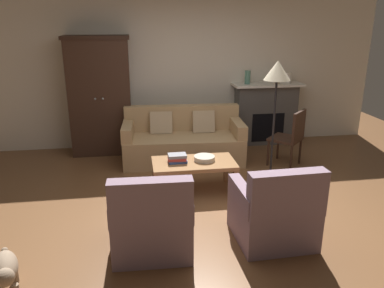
{
  "coord_description": "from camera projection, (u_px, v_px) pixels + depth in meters",
  "views": [
    {
      "loc": [
        -0.83,
        -4.28,
        2.23
      ],
      "look_at": [
        -0.06,
        0.75,
        0.55
      ],
      "focal_mm": 35.64,
      "sensor_mm": 36.0,
      "label": 1
    }
  ],
  "objects": [
    {
      "name": "ground_plane",
      "position": [
        206.0,
        203.0,
        4.83
      ],
      "size": [
        9.6,
        9.6,
        0.0
      ],
      "primitive_type": "plane",
      "color": "brown"
    },
    {
      "name": "back_wall",
      "position": [
        180.0,
        67.0,
        6.79
      ],
      "size": [
        7.2,
        0.1,
        2.8
      ],
      "primitive_type": "cube",
      "color": "silver",
      "rests_on": "ground"
    },
    {
      "name": "fireplace",
      "position": [
        265.0,
        113.0,
        7.03
      ],
      "size": [
        1.26,
        0.48,
        1.12
      ],
      "color": "#4C4947",
      "rests_on": "ground"
    },
    {
      "name": "armoire",
      "position": [
        100.0,
        96.0,
        6.41
      ],
      "size": [
        1.06,
        0.57,
        1.97
      ],
      "color": "#382319",
      "rests_on": "ground"
    },
    {
      "name": "couch",
      "position": [
        183.0,
        142.0,
        6.22
      ],
      "size": [
        1.96,
        0.96,
        0.86
      ],
      "color": "tan",
      "rests_on": "ground"
    },
    {
      "name": "coffee_table",
      "position": [
        194.0,
        165.0,
        5.08
      ],
      "size": [
        1.1,
        0.6,
        0.42
      ],
      "color": "olive",
      "rests_on": "ground"
    },
    {
      "name": "fruit_bowl",
      "position": [
        204.0,
        158.0,
        5.09
      ],
      "size": [
        0.28,
        0.28,
        0.06
      ],
      "primitive_type": "cylinder",
      "color": "beige",
      "rests_on": "coffee_table"
    },
    {
      "name": "book_stack",
      "position": [
        177.0,
        158.0,
        5.03
      ],
      "size": [
        0.25,
        0.18,
        0.11
      ],
      "color": "#38569E",
      "rests_on": "coffee_table"
    },
    {
      "name": "mantel_vase_jade",
      "position": [
        247.0,
        77.0,
        6.75
      ],
      "size": [
        0.1,
        0.1,
        0.24
      ],
      "primitive_type": "cylinder",
      "color": "slate",
      "rests_on": "fireplace"
    },
    {
      "name": "mantel_vase_bronze",
      "position": [
        278.0,
        76.0,
        6.83
      ],
      "size": [
        0.1,
        0.1,
        0.25
      ],
      "primitive_type": "cylinder",
      "color": "olive",
      "rests_on": "fireplace"
    },
    {
      "name": "mantel_vase_cream",
      "position": [
        288.0,
        78.0,
        6.87
      ],
      "size": [
        0.12,
        0.12,
        0.19
      ],
      "primitive_type": "cylinder",
      "color": "beige",
      "rests_on": "fireplace"
    },
    {
      "name": "armchair_near_left",
      "position": [
        152.0,
        222.0,
        3.77
      ],
      "size": [
        0.81,
        0.8,
        0.88
      ],
      "color": "gray",
      "rests_on": "ground"
    },
    {
      "name": "armchair_near_right",
      "position": [
        274.0,
        213.0,
        3.94
      ],
      "size": [
        0.8,
        0.79,
        0.88
      ],
      "color": "gray",
      "rests_on": "ground"
    },
    {
      "name": "side_chair_wooden",
      "position": [
        291.0,
        135.0,
        5.91
      ],
      "size": [
        0.62,
        0.62,
        0.9
      ],
      "color": "#382319",
      "rests_on": "ground"
    },
    {
      "name": "floor_lamp",
      "position": [
        277.0,
        78.0,
        5.08
      ],
      "size": [
        0.36,
        0.36,
        1.71
      ],
      "color": "black",
      "rests_on": "ground"
    },
    {
      "name": "dog",
      "position": [
        6.0,
        270.0,
        3.16
      ],
      "size": [
        0.31,
        0.55,
        0.39
      ],
      "color": "gray",
      "rests_on": "ground"
    }
  ]
}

